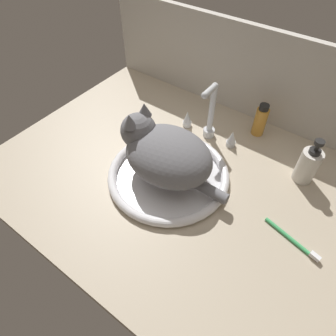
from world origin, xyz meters
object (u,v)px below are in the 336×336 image
object	(u,v)px
amber_bottle	(260,120)
toothbrush	(293,240)
faucet	(209,118)
cat	(162,151)
sink_basin	(168,174)
soap_pump_bottle	(308,165)

from	to	relation	value
amber_bottle	toothbrush	xyz separation A→B (cm)	(25.39, -33.75, -4.99)
faucet	amber_bottle	world-z (taller)	faucet
faucet	cat	distance (cm)	23.59
sink_basin	toothbrush	size ratio (longest dim) A/B	2.36
sink_basin	amber_bottle	size ratio (longest dim) A/B	3.10
sink_basin	amber_bottle	xyz separation A→B (cm)	(13.47, 35.05, 4.45)
sink_basin	cat	distance (cm)	8.96
sink_basin	soap_pump_bottle	xyz separation A→B (cm)	(33.42, 23.65, 4.73)
cat	soap_pump_bottle	size ratio (longest dim) A/B	2.33
sink_basin	toothbrush	xyz separation A→B (cm)	(38.86, 1.30, -0.54)
soap_pump_bottle	sink_basin	bearing A→B (deg)	-144.71
sink_basin	soap_pump_bottle	world-z (taller)	soap_pump_bottle
soap_pump_bottle	toothbrush	size ratio (longest dim) A/B	0.99
cat	soap_pump_bottle	bearing A→B (deg)	33.73
amber_bottle	sink_basin	bearing A→B (deg)	-111.02
soap_pump_bottle	faucet	bearing A→B (deg)	-179.60
sink_basin	amber_bottle	distance (cm)	37.82
faucet	cat	world-z (taller)	same
faucet	cat	bearing A→B (deg)	-94.84
sink_basin	soap_pump_bottle	size ratio (longest dim) A/B	2.39
soap_pump_bottle	toothbrush	bearing A→B (deg)	-76.31
amber_bottle	soap_pump_bottle	bearing A→B (deg)	-29.75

